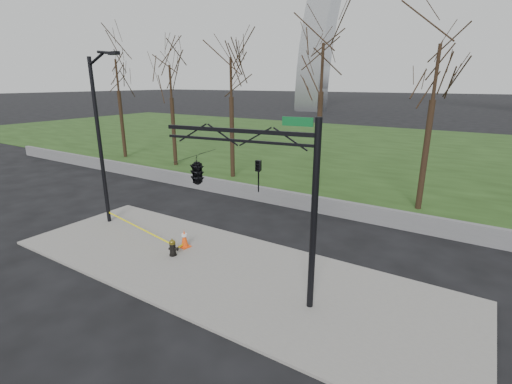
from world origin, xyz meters
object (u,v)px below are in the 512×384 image
Objects in this scene: fire_hydrant at (173,248)px; street_light at (101,131)px; traffic_signal_mast at (217,172)px; traffic_cone at (184,238)px.

fire_hydrant is 6.87m from street_light.
traffic_signal_mast is at bearing -30.97° from fire_hydrant.
fire_hydrant is 0.09× the size of street_light.
street_light reaches higher than traffic_signal_mast.
traffic_signal_mast reaches higher than traffic_cone.
traffic_cone is at bearing 3.52° from street_light.
traffic_cone is 5.04m from traffic_signal_mast.
street_light is (-5.14, 0.17, 4.20)m from traffic_cone.
street_light is at bearing 160.34° from traffic_signal_mast.
traffic_cone is at bearing 145.92° from traffic_signal_mast.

